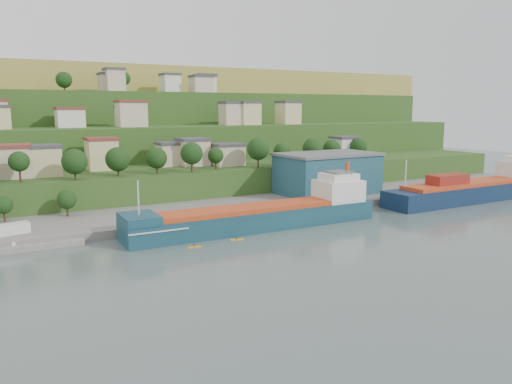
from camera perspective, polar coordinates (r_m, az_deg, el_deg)
ground at (r=111.45m, az=0.38°, el=-5.29°), size 500.00×500.00×0.00m
quay at (r=144.83m, az=1.82°, el=-1.81°), size 220.00×26.00×4.00m
hillside at (r=269.27m, az=-17.60°, el=3.05°), size 360.00×211.32×96.00m
cargo_ship_near at (r=120.52m, az=0.88°, el=-2.87°), size 63.98×10.46×16.44m
cargo_ship_far at (r=171.45m, az=23.86°, el=0.10°), size 65.60×11.38×17.80m
warehouse at (r=158.19m, az=8.17°, el=2.16°), size 31.44×19.72×12.80m
caravan at (r=118.78m, az=-26.06°, el=-3.98°), size 7.11×4.35×3.09m
dinghy at (r=113.22m, az=-25.32°, el=-5.16°), size 4.16×2.42×0.78m
kayak_orange at (r=104.94m, az=-7.05°, el=-6.18°), size 3.02×1.01×0.74m
kayak_yellow at (r=109.89m, az=-2.19°, el=-5.39°), size 3.08×1.50×0.77m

